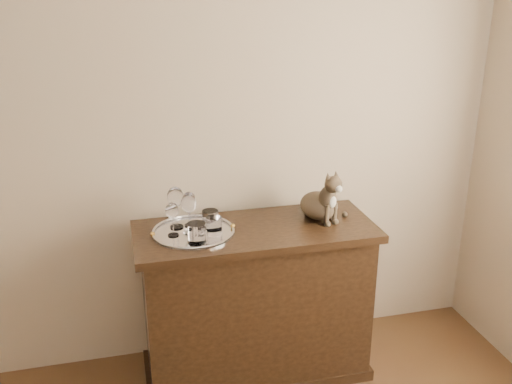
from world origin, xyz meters
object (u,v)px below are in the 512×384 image
wine_glass_b (189,209)px  tumbler_a (214,225)px  tray (194,233)px  wine_glass_a (176,207)px  tumbler_b (197,233)px  wine_glass_d (189,213)px  sideboard (255,302)px  wine_glass_c (172,219)px  cat (319,193)px  tumbler_c (210,219)px

wine_glass_b → tumbler_a: wine_glass_b is taller
tray → tumbler_a: bearing=-24.4°
wine_glass_b → tumbler_a: (0.10, -0.12, -0.05)m
wine_glass_a → tumbler_b: (0.07, -0.20, -0.06)m
wine_glass_d → tray: bearing=-6.8°
sideboard → wine_glass_b: size_ratio=6.75×
tumbler_a → wine_glass_b: bearing=129.3°
tumbler_b → wine_glass_c: bearing=132.3°
wine_glass_d → wine_glass_a: bearing=126.0°
wine_glass_b → cat: 0.66m
tray → tumbler_b: size_ratio=4.10×
tumbler_a → tumbler_b: (-0.10, -0.08, 0.01)m
wine_glass_d → wine_glass_c: bearing=-167.4°
tumbler_b → tumbler_c: (0.09, 0.16, -0.00)m
tumbler_a → tumbler_c: 0.08m
wine_glass_a → tumbler_b: wine_glass_a is taller
sideboard → wine_glass_b: wine_glass_b is taller
tumbler_a → tumbler_b: tumbler_b is taller
wine_glass_b → wine_glass_d: 0.08m
sideboard → wine_glass_d: (-0.32, 0.01, 0.53)m
wine_glass_b → tumbler_c: 0.12m
wine_glass_c → wine_glass_d: (0.08, 0.02, 0.01)m
tumbler_a → cat: (0.56, 0.08, 0.09)m
cat → tray: bearing=164.2°
wine_glass_b → cat: bearing=-3.9°
tumbler_a → sideboard: bearing=9.4°
wine_glass_b → wine_glass_c: 0.13m
tumbler_b → cat: 0.68m
tumbler_b → cat: (0.65, 0.16, 0.08)m
tray → wine_glass_d: size_ratio=2.02×
tumbler_b → tumbler_c: bearing=59.8°
tumbler_b → wine_glass_b: bearing=91.2°
tray → wine_glass_c: 0.13m
wine_glass_b → cat: cat is taller
wine_glass_d → tumbler_a: wine_glass_d is taller
tumbler_c → tumbler_a: bearing=-85.5°
tray → wine_glass_a: 0.15m
sideboard → wine_glass_a: (-0.38, 0.08, 0.54)m
wine_glass_a → wine_glass_d: 0.09m
wine_glass_a → wine_glass_c: (-0.03, -0.09, -0.02)m
sideboard → tumbler_a: (-0.21, -0.04, 0.48)m
tray → tumbler_c: 0.11m
sideboard → cat: (0.35, 0.04, 0.56)m
wine_glass_a → wine_glass_c: wine_glass_a is taller
cat → wine_glass_b: bearing=157.2°
sideboard → wine_glass_c: size_ratio=7.13×
cat → tumbler_a: bearing=169.1°
wine_glass_c → wine_glass_b: bearing=45.8°
tumbler_b → wine_glass_d: bearing=97.2°
wine_glass_d → sideboard: bearing=-1.7°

